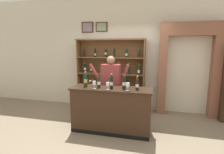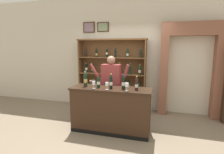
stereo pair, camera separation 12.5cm
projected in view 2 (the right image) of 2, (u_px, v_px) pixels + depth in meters
ground_plane at (112, 131)px, 4.02m from camera, size 14.00×14.00×0.02m
back_wall at (127, 53)px, 5.34m from camera, size 12.00×0.19×3.33m
wine_shelf at (112, 74)px, 5.28m from camera, size 2.02×0.33×2.08m
archway_doorway at (190, 64)px, 4.78m from camera, size 1.55×0.45×2.49m
tasting_counter at (111, 110)px, 3.95m from camera, size 1.75×0.57×0.98m
shopkeeper at (111, 82)px, 4.39m from camera, size 1.04×0.22×1.64m
tasting_bottle_chianti at (86, 79)px, 4.00m from camera, size 0.08×0.08×0.34m
tasting_bottle_bianco at (98, 82)px, 3.90m from camera, size 0.07×0.07×0.27m
tasting_bottle_rosso at (111, 82)px, 3.81m from camera, size 0.07×0.07×0.32m
tasting_bottle_vin_santo at (123, 82)px, 3.75m from camera, size 0.07×0.07×0.31m
tasting_bottle_brunello at (137, 84)px, 3.67m from camera, size 0.07×0.07×0.29m
wine_glass_spare at (94, 83)px, 3.79m from camera, size 0.07×0.07×0.17m
wine_glass_center at (127, 85)px, 3.58m from camera, size 0.07×0.07×0.17m
wine_glass_left at (107, 84)px, 3.69m from camera, size 0.07×0.07×0.16m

